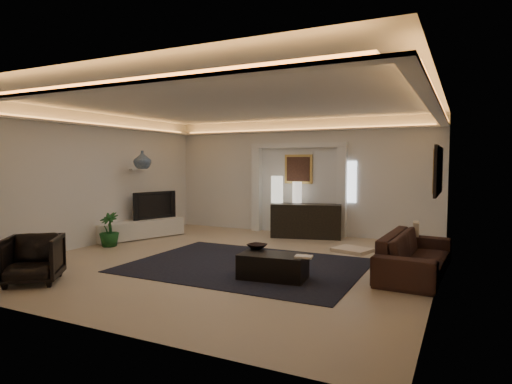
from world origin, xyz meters
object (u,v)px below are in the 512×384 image
at_px(sofa, 415,254).
at_px(armchair, 33,259).
at_px(coffee_table, 273,266).
at_px(console, 306,221).

bearing_deg(sofa, armchair, 123.77).
relative_size(coffee_table, armchair, 1.30).
relative_size(sofa, coffee_table, 2.22).
bearing_deg(armchair, sofa, -6.50).
distance_m(console, coffee_table, 3.83).
xyz_separation_m(console, armchair, (-2.40, -5.54, -0.04)).
bearing_deg(console, sofa, -56.22).
relative_size(sofa, armchair, 2.89).
height_order(console, armchair, console).
bearing_deg(sofa, coffee_table, 125.81).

